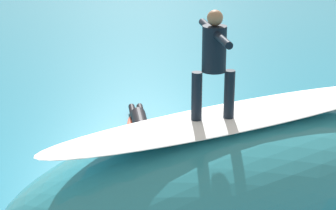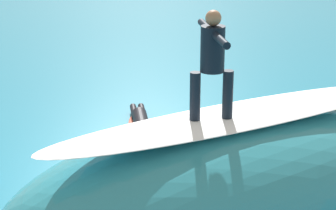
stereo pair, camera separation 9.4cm
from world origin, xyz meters
name	(u,v)px [view 2 (the right image)]	position (x,y,z in m)	size (l,w,h in m)	color
ground_plane	(179,180)	(0.00, 0.00, 0.00)	(120.00, 120.00, 0.00)	teal
wave_crest	(233,181)	(-0.10, 2.06, 0.93)	(6.67, 2.93, 1.87)	teal
wave_foam_lip	(236,116)	(-0.10, 2.06, 1.91)	(5.67, 1.03, 0.08)	white
surfboard_riding	(211,122)	(0.29, 2.14, 1.90)	(2.11, 0.48, 0.07)	yellow
surfer_riding	(212,57)	(0.29, 2.14, 2.79)	(0.57, 1.37, 1.45)	black
surfboard_paddling	(141,129)	(0.03, -2.44, 0.03)	(2.05, 0.52, 0.07)	#E0563D
surfer_paddling	(140,119)	(0.01, -2.58, 0.21)	(0.62, 1.83, 0.33)	black
foam_patch_mid	(302,148)	(-2.63, -0.43, 0.08)	(0.50, 0.33, 0.16)	white
foam_patch_far	(135,136)	(0.25, -2.10, 0.05)	(0.83, 0.54, 0.09)	white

